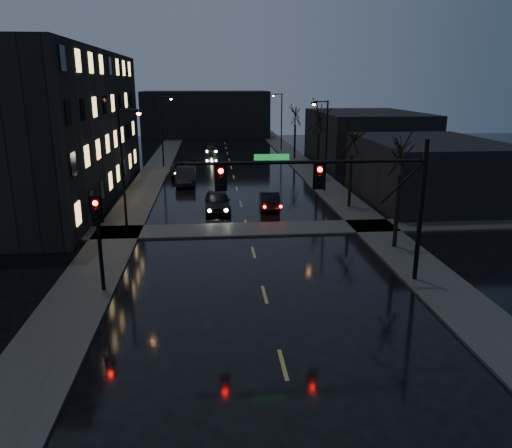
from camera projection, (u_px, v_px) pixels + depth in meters
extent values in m
plane|color=black|center=(292.00, 400.00, 15.49)|extent=(160.00, 160.00, 0.00)
cube|color=#2D2D2B|center=(147.00, 183.00, 48.26)|extent=(3.00, 140.00, 0.12)
cube|color=#2D2D2B|center=(320.00, 180.00, 49.74)|extent=(3.00, 140.00, 0.12)
cube|color=#2D2D2B|center=(248.00, 229.00, 33.20)|extent=(40.00, 3.00, 0.12)
cube|color=black|center=(38.00, 126.00, 41.14)|extent=(12.00, 30.00, 12.00)
cube|color=black|center=(428.00, 170.00, 41.07)|extent=(10.00, 14.00, 5.00)
cube|color=black|center=(366.00, 136.00, 62.13)|extent=(12.00, 18.00, 6.00)
cube|color=black|center=(206.00, 114.00, 88.84)|extent=(22.00, 10.00, 8.00)
cylinder|color=black|center=(421.00, 213.00, 23.82)|extent=(0.22, 0.22, 7.00)
cylinder|color=black|center=(309.00, 162.00, 22.65)|extent=(11.00, 0.16, 0.16)
cylinder|color=black|center=(403.00, 182.00, 23.32)|extent=(2.05, 0.10, 2.05)
cube|color=#0C591E|center=(272.00, 157.00, 22.44)|extent=(1.60, 0.04, 0.28)
cube|color=black|center=(221.00, 178.00, 22.48)|extent=(0.35, 0.28, 1.05)
sphere|color=#FF0705|center=(221.00, 171.00, 22.24)|extent=(0.22, 0.22, 0.22)
cube|color=black|center=(319.00, 176.00, 22.88)|extent=(0.35, 0.28, 1.05)
sphere|color=#FF0705|center=(320.00, 170.00, 22.63)|extent=(0.22, 0.22, 0.22)
cylinder|color=black|center=(100.00, 247.00, 22.86)|extent=(0.18, 0.18, 4.40)
cube|color=black|center=(97.00, 209.00, 22.36)|extent=(0.35, 0.28, 1.05)
sphere|color=#FF0705|center=(95.00, 203.00, 22.12)|extent=(0.22, 0.22, 0.22)
cylinder|color=black|center=(397.00, 212.00, 29.03)|extent=(0.24, 0.24, 4.40)
cylinder|color=black|center=(350.00, 182.00, 38.65)|extent=(0.24, 0.24, 4.12)
cylinder|color=black|center=(318.00, 156.00, 50.07)|extent=(0.24, 0.24, 4.68)
cylinder|color=black|center=(295.00, 142.00, 63.53)|extent=(0.24, 0.24, 4.29)
cylinder|color=black|center=(123.00, 174.00, 30.96)|extent=(0.16, 0.16, 8.00)
cylinder|color=black|center=(128.00, 110.00, 29.94)|extent=(1.20, 0.10, 0.10)
cube|color=black|center=(139.00, 112.00, 30.02)|extent=(0.50, 0.25, 0.15)
sphere|color=orange|center=(139.00, 113.00, 30.05)|extent=(0.28, 0.28, 0.28)
cylinder|color=black|center=(162.00, 132.00, 56.82)|extent=(0.16, 0.16, 8.00)
cylinder|color=black|center=(166.00, 97.00, 55.80)|extent=(1.20, 0.10, 0.10)
cube|color=black|center=(171.00, 98.00, 55.88)|extent=(0.50, 0.25, 0.15)
sphere|color=orange|center=(171.00, 99.00, 55.91)|extent=(0.28, 0.28, 0.28)
cylinder|color=black|center=(326.00, 147.00, 43.81)|extent=(0.16, 0.16, 8.00)
cylinder|color=black|center=(321.00, 102.00, 42.69)|extent=(1.20, 0.10, 0.10)
cube|color=black|center=(314.00, 103.00, 42.67)|extent=(0.50, 0.25, 0.15)
sphere|color=orange|center=(314.00, 104.00, 42.69)|extent=(0.28, 0.28, 0.28)
cylinder|color=black|center=(282.00, 123.00, 70.63)|extent=(0.16, 0.16, 8.00)
cylinder|color=black|center=(278.00, 94.00, 69.51)|extent=(1.20, 0.10, 0.10)
cube|color=black|center=(273.00, 95.00, 69.48)|extent=(0.50, 0.25, 0.15)
sphere|color=orange|center=(273.00, 96.00, 69.51)|extent=(0.28, 0.28, 0.28)
imported|color=black|center=(217.00, 201.00, 37.78)|extent=(1.98, 4.74, 1.60)
imported|color=black|center=(186.00, 176.00, 47.87)|extent=(1.80, 5.10, 1.68)
imported|color=black|center=(183.00, 169.00, 52.32)|extent=(2.64, 5.35, 1.46)
imported|color=black|center=(211.00, 149.00, 68.42)|extent=(2.12, 4.55, 1.29)
imported|color=black|center=(269.00, 200.00, 38.71)|extent=(1.68, 4.22, 1.37)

